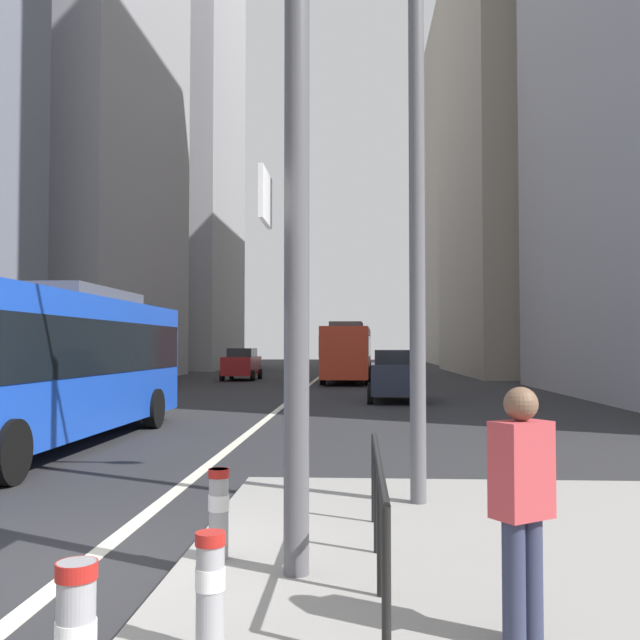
{
  "coord_description": "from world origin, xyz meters",
  "views": [
    {
      "loc": [
        2.63,
        -6.4,
        2.1
      ],
      "look_at": [
        0.16,
        38.48,
        3.74
      ],
      "focal_mm": 39.38,
      "sensor_mm": 36.0,
      "label": 1
    }
  ],
  "objects_px": {
    "car_receding_near": "(395,375)",
    "pedestrian_walking": "(522,501)",
    "traffic_signal_gantry": "(93,122)",
    "bollard_right": "(210,586)",
    "street_lamp_post": "(416,94)",
    "car_oncoming_mid": "(242,364)",
    "city_bus_blue_oncoming": "(44,358)",
    "city_bus_red_receding": "(348,350)",
    "bollard_back": "(219,508)"
  },
  "relations": [
    {
      "from": "car_receding_near",
      "to": "car_oncoming_mid",
      "type": "bearing_deg",
      "value": 117.83
    },
    {
      "from": "city_bus_red_receding",
      "to": "traffic_signal_gantry",
      "type": "distance_m",
      "value": 35.16
    },
    {
      "from": "city_bus_red_receding",
      "to": "bollard_right",
      "type": "height_order",
      "value": "city_bus_red_receding"
    },
    {
      "from": "bollard_right",
      "to": "bollard_back",
      "type": "xyz_separation_m",
      "value": [
        -0.35,
        1.99,
        0.03
      ]
    },
    {
      "from": "street_lamp_post",
      "to": "pedestrian_walking",
      "type": "bearing_deg",
      "value": -85.41
    },
    {
      "from": "city_bus_red_receding",
      "to": "pedestrian_walking",
      "type": "bearing_deg",
      "value": -87.35
    },
    {
      "from": "city_bus_red_receding",
      "to": "street_lamp_post",
      "type": "xyz_separation_m",
      "value": [
        1.35,
        -32.24,
        3.45
      ]
    },
    {
      "from": "city_bus_red_receding",
      "to": "traffic_signal_gantry",
      "type": "xyz_separation_m",
      "value": [
        -1.73,
        -35.04,
        2.24
      ]
    },
    {
      "from": "city_bus_red_receding",
      "to": "street_lamp_post",
      "type": "bearing_deg",
      "value": -87.6
    },
    {
      "from": "bollard_right",
      "to": "pedestrian_walking",
      "type": "xyz_separation_m",
      "value": [
        2.01,
        0.25,
        0.5
      ]
    },
    {
      "from": "bollard_right",
      "to": "bollard_back",
      "type": "height_order",
      "value": "bollard_back"
    },
    {
      "from": "bollard_back",
      "to": "pedestrian_walking",
      "type": "xyz_separation_m",
      "value": [
        2.36,
        -1.75,
        0.48
      ]
    },
    {
      "from": "car_receding_near",
      "to": "bollard_back",
      "type": "relative_size",
      "value": 5.18
    },
    {
      "from": "traffic_signal_gantry",
      "to": "pedestrian_walking",
      "type": "height_order",
      "value": "traffic_signal_gantry"
    },
    {
      "from": "car_oncoming_mid",
      "to": "car_receding_near",
      "type": "relative_size",
      "value": 1.05
    },
    {
      "from": "traffic_signal_gantry",
      "to": "bollard_right",
      "type": "distance_m",
      "value": 4.08
    },
    {
      "from": "traffic_signal_gantry",
      "to": "bollard_right",
      "type": "bearing_deg",
      "value": -48.17
    },
    {
      "from": "traffic_signal_gantry",
      "to": "bollard_back",
      "type": "height_order",
      "value": "traffic_signal_gantry"
    },
    {
      "from": "bollard_right",
      "to": "pedestrian_walking",
      "type": "height_order",
      "value": "pedestrian_walking"
    },
    {
      "from": "city_bus_red_receding",
      "to": "street_lamp_post",
      "type": "height_order",
      "value": "street_lamp_post"
    },
    {
      "from": "traffic_signal_gantry",
      "to": "bollard_back",
      "type": "distance_m",
      "value": 3.66
    },
    {
      "from": "city_bus_red_receding",
      "to": "car_oncoming_mid",
      "type": "distance_m",
      "value": 6.79
    },
    {
      "from": "car_receding_near",
      "to": "pedestrian_walking",
      "type": "distance_m",
      "value": 21.88
    },
    {
      "from": "bollard_back",
      "to": "pedestrian_walking",
      "type": "relative_size",
      "value": 0.48
    },
    {
      "from": "car_receding_near",
      "to": "traffic_signal_gantry",
      "type": "xyz_separation_m",
      "value": [
        -3.69,
        -20.56,
        3.09
      ]
    },
    {
      "from": "pedestrian_walking",
      "to": "street_lamp_post",
      "type": "bearing_deg",
      "value": 94.59
    },
    {
      "from": "car_receding_near",
      "to": "pedestrian_walking",
      "type": "bearing_deg",
      "value": -90.75
    },
    {
      "from": "city_bus_blue_oncoming",
      "to": "city_bus_red_receding",
      "type": "height_order",
      "value": "same"
    },
    {
      "from": "city_bus_blue_oncoming",
      "to": "street_lamp_post",
      "type": "xyz_separation_m",
      "value": [
        7.17,
        -5.19,
        3.45
      ]
    },
    {
      "from": "city_bus_red_receding",
      "to": "bollard_right",
      "type": "bearing_deg",
      "value": -90.51
    },
    {
      "from": "city_bus_blue_oncoming",
      "to": "car_receding_near",
      "type": "relative_size",
      "value": 2.72
    },
    {
      "from": "bollard_right",
      "to": "bollard_back",
      "type": "bearing_deg",
      "value": 99.87
    },
    {
      "from": "car_oncoming_mid",
      "to": "car_receding_near",
      "type": "height_order",
      "value": "same"
    },
    {
      "from": "car_oncoming_mid",
      "to": "bollard_back",
      "type": "xyz_separation_m",
      "value": [
        5.86,
        -36.24,
        -0.39
      ]
    },
    {
      "from": "car_receding_near",
      "to": "city_bus_blue_oncoming",
      "type": "bearing_deg",
      "value": -121.75
    },
    {
      "from": "car_oncoming_mid",
      "to": "bollard_back",
      "type": "bearing_deg",
      "value": -80.81
    },
    {
      "from": "city_bus_blue_oncoming",
      "to": "car_receding_near",
      "type": "xyz_separation_m",
      "value": [
        7.78,
        12.58,
        -0.85
      ]
    },
    {
      "from": "city_bus_blue_oncoming",
      "to": "traffic_signal_gantry",
      "type": "relative_size",
      "value": 1.91
    },
    {
      "from": "street_lamp_post",
      "to": "bollard_right",
      "type": "xyz_separation_m",
      "value": [
        -1.68,
        -4.36,
        -4.71
      ]
    },
    {
      "from": "car_oncoming_mid",
      "to": "bollard_right",
      "type": "relative_size",
      "value": 5.82
    },
    {
      "from": "city_bus_red_receding",
      "to": "bollard_right",
      "type": "relative_size",
      "value": 14.78
    },
    {
      "from": "traffic_signal_gantry",
      "to": "pedestrian_walking",
      "type": "bearing_deg",
      "value": -21.12
    },
    {
      "from": "car_receding_near",
      "to": "bollard_right",
      "type": "xyz_separation_m",
      "value": [
        -2.29,
        -22.13,
        -0.41
      ]
    },
    {
      "from": "bollard_back",
      "to": "bollard_right",
      "type": "bearing_deg",
      "value": -80.13
    },
    {
      "from": "car_receding_near",
      "to": "street_lamp_post",
      "type": "relative_size",
      "value": 0.53
    },
    {
      "from": "bollard_right",
      "to": "traffic_signal_gantry",
      "type": "bearing_deg",
      "value": 131.83
    },
    {
      "from": "city_bus_red_receding",
      "to": "car_receding_near",
      "type": "distance_m",
      "value": 14.64
    },
    {
      "from": "bollard_right",
      "to": "pedestrian_walking",
      "type": "relative_size",
      "value": 0.46
    },
    {
      "from": "car_receding_near",
      "to": "street_lamp_post",
      "type": "distance_m",
      "value": 18.29
    },
    {
      "from": "car_receding_near",
      "to": "bollard_back",
      "type": "xyz_separation_m",
      "value": [
        -2.64,
        -20.13,
        -0.38
      ]
    }
  ]
}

